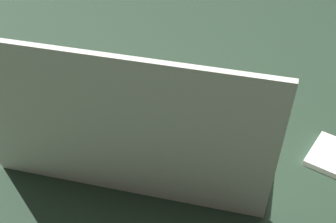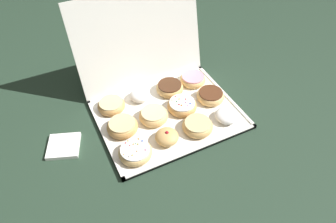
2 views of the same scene
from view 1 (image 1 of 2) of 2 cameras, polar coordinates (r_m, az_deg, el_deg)
name	(u,v)px [view 1 (image 1 of 2)]	position (r m, az deg, el deg)	size (l,w,h in m)	color
ground_plane	(155,122)	(1.09, -1.63, -1.34)	(3.00, 3.00, 0.00)	#233828
donut_box	(155,121)	(1.08, -1.64, -1.13)	(0.54, 0.41, 0.01)	white
box_lid_open	(111,135)	(0.77, -7.00, -2.90)	(0.54, 0.40, 0.01)	white
sprinkle_donut_0	(245,92)	(1.14, 9.37, 2.40)	(0.12, 0.12, 0.04)	#E5B770
jelly_filled_donut_1	(193,85)	(1.14, 3.10, 3.19)	(0.08, 0.08, 0.05)	tan
glazed_ring_donut_2	(144,79)	(1.17, -2.97, 3.97)	(0.11, 0.11, 0.04)	tan
powdered_filled_donut_3	(96,71)	(1.21, -8.71, 4.87)	(0.09, 0.09, 0.04)	white
glazed_ring_donut_4	(238,126)	(1.04, 8.47, -1.80)	(0.12, 0.12, 0.04)	tan
glazed_ring_donut_5	(182,117)	(1.05, 1.65, -0.73)	(0.11, 0.11, 0.04)	#E5B770
sprinkle_donut_6	(129,109)	(1.08, -4.71, 0.36)	(0.12, 0.12, 0.04)	tan
chocolate_frosted_donut_7	(76,101)	(1.12, -11.18, 1.31)	(0.11, 0.11, 0.04)	#E5B770
glazed_ring_donut_8	(229,167)	(0.95, 7.47, -6.75)	(0.11, 0.11, 0.03)	tan
powdered_filled_donut_9	(170,156)	(0.96, 0.21, -5.44)	(0.08, 0.08, 0.04)	white
chocolate_frosted_donut_10	(110,143)	(1.00, -7.04, -3.82)	(0.11, 0.11, 0.04)	tan
pink_frosted_donut_11	(58,137)	(1.03, -13.27, -3.04)	(0.11, 0.11, 0.04)	#E5B770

